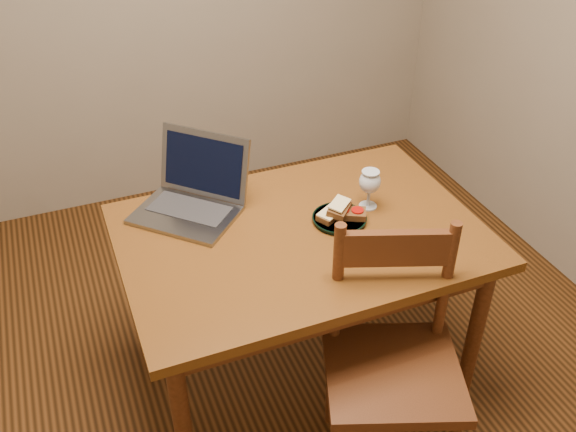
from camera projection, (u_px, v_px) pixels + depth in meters
name	position (u px, v px, depth m)	size (l,w,h in m)	color
floor	(274.00, 371.00, 2.77)	(3.20, 3.20, 0.02)	black
table	(301.00, 251.00, 2.38)	(1.30, 0.90, 0.74)	#45280B
chair	(393.00, 355.00, 2.13)	(0.57, 0.56, 0.48)	#3B1E0C
plate	(339.00, 219.00, 2.38)	(0.20, 0.20, 0.02)	black
sandwich_cheese	(330.00, 214.00, 2.36)	(0.10, 0.06, 0.03)	#381E0C
sandwich_tomato	(350.00, 212.00, 2.37)	(0.11, 0.07, 0.04)	#381E0C
sandwich_top	(339.00, 207.00, 2.36)	(0.11, 0.07, 0.03)	#381E0C
milk_glass	(369.00, 189.00, 2.42)	(0.08, 0.08, 0.16)	white
laptop	(194.00, 191.00, 2.43)	(0.50, 0.50, 0.27)	slate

